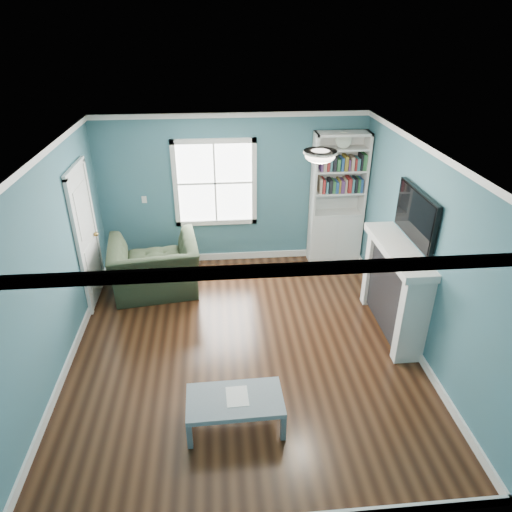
{
  "coord_description": "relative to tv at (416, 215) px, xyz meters",
  "views": [
    {
      "loc": [
        -0.28,
        -4.88,
        3.94
      ],
      "look_at": [
        0.2,
        0.4,
        1.14
      ],
      "focal_mm": 32.0,
      "sensor_mm": 36.0,
      "label": 1
    }
  ],
  "objects": [
    {
      "name": "room_walls",
      "position": [
        -2.2,
        -0.2,
        -0.14
      ],
      "size": [
        5.0,
        5.0,
        5.0
      ],
      "color": "#3A6D80",
      "rests_on": "ground"
    },
    {
      "name": "tv",
      "position": [
        0.0,
        0.0,
        0.0
      ],
      "size": [
        0.06,
        1.1,
        0.65
      ],
      "primitive_type": "cube",
      "color": "black",
      "rests_on": "fireplace"
    },
    {
      "name": "fireplace",
      "position": [
        -0.12,
        0.0,
        -1.09
      ],
      "size": [
        0.44,
        1.58,
        1.3
      ],
      "color": "black",
      "rests_on": "ground"
    },
    {
      "name": "floor",
      "position": [
        -2.2,
        -0.2,
        -1.72
      ],
      "size": [
        5.0,
        5.0,
        0.0
      ],
      "primitive_type": "plane",
      "color": "black",
      "rests_on": "ground"
    },
    {
      "name": "bookshelf",
      "position": [
        -0.43,
        2.1,
        -0.8
      ],
      "size": [
        0.9,
        0.35,
        2.31
      ],
      "color": "silver",
      "rests_on": "ground"
    },
    {
      "name": "coffee_table",
      "position": [
        -2.38,
        -1.54,
        -1.4
      ],
      "size": [
        1.03,
        0.58,
        0.37
      ],
      "rotation": [
        0.0,
        0.0,
        0.02
      ],
      "color": "#525B63",
      "rests_on": "ground"
    },
    {
      "name": "window",
      "position": [
        -2.5,
        2.29,
        -0.27
      ],
      "size": [
        1.4,
        0.06,
        1.5
      ],
      "color": "white",
      "rests_on": "room_walls"
    },
    {
      "name": "recliner",
      "position": [
        -3.5,
        1.3,
        -1.14
      ],
      "size": [
        1.43,
        1.03,
        1.16
      ],
      "primitive_type": "imported",
      "rotation": [
        0.0,
        0.0,
        -3.01
      ],
      "color": "black",
      "rests_on": "ground"
    },
    {
      "name": "light_switch",
      "position": [
        -3.7,
        2.28,
        -0.52
      ],
      "size": [
        0.08,
        0.01,
        0.12
      ],
      "primitive_type": "cube",
      "color": "white",
      "rests_on": "room_walls"
    },
    {
      "name": "trim",
      "position": [
        -2.2,
        -0.2,
        -0.49
      ],
      "size": [
        4.5,
        5.0,
        2.6
      ],
      "color": "white",
      "rests_on": "ground"
    },
    {
      "name": "door",
      "position": [
        -4.42,
        1.2,
        -0.65
      ],
      "size": [
        0.12,
        0.98,
        2.17
      ],
      "color": "silver",
      "rests_on": "ground"
    },
    {
      "name": "ceiling_fixture",
      "position": [
        -1.3,
        -0.1,
        0.82
      ],
      "size": [
        0.38,
        0.38,
        0.15
      ],
      "color": "white",
      "rests_on": "room_walls"
    },
    {
      "name": "paper_sheet",
      "position": [
        -2.35,
        -1.51,
        -1.35
      ],
      "size": [
        0.24,
        0.3,
        0.0
      ],
      "primitive_type": "cube",
      "rotation": [
        0.0,
        0.0,
        0.03
      ],
      "color": "white",
      "rests_on": "coffee_table"
    }
  ]
}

